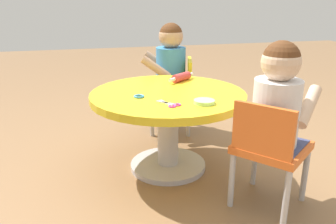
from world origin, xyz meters
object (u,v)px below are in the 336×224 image
Objects in this scene: child_chair_right at (176,91)px; rolling_pin at (181,77)px; craft_table at (168,112)px; seated_child_right at (170,60)px; craft_scissors at (171,104)px; seated_child_left at (278,99)px; child_chair_left at (269,148)px.

child_chair_right is 2.73× the size of rolling_pin.
seated_child_right reaches higher than craft_table.
rolling_pin reaches higher than craft_scissors.
craft_scissors is (-0.23, 0.04, 0.12)m from craft_table.
seated_child_left is 1.08m from seated_child_right.
craft_scissors is (0.24, 0.43, -0.07)m from seated_child_left.
seated_child_right is at bearing 74.08° from child_chair_right.
child_chair_right reaches higher than craft_table.
seated_child_right is 2.60× the size of rolling_pin.
seated_child_left is at bearing -51.40° from child_chair_left.
child_chair_right is (1.07, 0.15, 0.00)m from child_chair_left.
child_chair_right is at bearing -9.37° from rolling_pin.
rolling_pin is (0.73, 0.21, 0.18)m from child_chair_left.
craft_table is 1.68× the size of seated_child_left.
seated_child_left is at bearing -168.17° from seated_child_right.
child_chair_left is 0.78m from rolling_pin.
rolling_pin is at bearing -21.99° from craft_scissors.
rolling_pin is at bearing 15.91° from child_chair_left.
child_chair_left reaches higher than craft_scissors.
child_chair_right is 0.23m from seated_child_right.
rolling_pin is 1.39× the size of craft_scissors.
craft_table is at bearing -10.70° from craft_scissors.
child_chair_left is 1.12m from seated_child_right.
craft_scissors is at bearing 165.88° from seated_child_right.
seated_child_right is (0.01, 0.04, 0.23)m from child_chair_right.
craft_scissors is at bearing 55.91° from child_chair_left.
craft_scissors is at bearing 60.36° from seated_child_left.
seated_child_right is 0.84m from craft_scissors.
seated_child_left reaches higher than craft_scissors.
craft_table is 0.64m from seated_child_left.
child_chair_right is at bearing -105.92° from seated_child_right.
seated_child_left reaches higher than child_chair_left.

